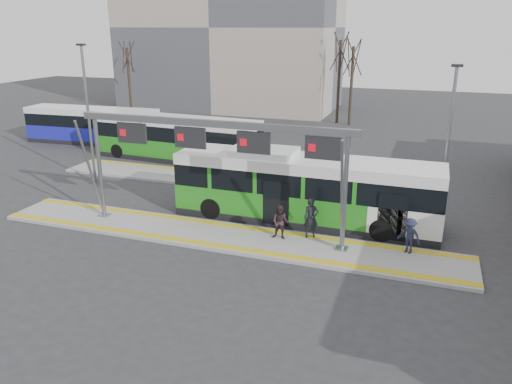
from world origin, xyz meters
TOP-DOWN VIEW (x-y plane):
  - ground at (0.00, 0.00)m, footprint 120.00×120.00m
  - platform_main at (0.00, 0.00)m, footprint 22.00×3.00m
  - platform_second at (-4.00, 8.00)m, footprint 20.00×3.00m
  - tactile_main at (0.00, 0.00)m, footprint 22.00×2.65m
  - tactile_second at (-4.00, 9.15)m, footprint 20.00×0.35m
  - gantry at (-0.35, 0.25)m, footprint 13.00×1.68m
  - apartment_block at (-14.00, 36.00)m, footprint 24.50×12.50m
  - hero_bus at (3.06, 3.32)m, footprint 12.87×2.76m
  - bg_bus_green at (-8.43, 11.75)m, footprint 12.55×3.45m
  - bg_bus_blue at (-17.54, 14.36)m, footprint 11.17×3.12m
  - passenger_a at (3.94, 1.10)m, footprint 0.79×0.66m
  - passenger_b at (2.69, 0.49)m, footprint 0.77×0.60m
  - passenger_c at (8.20, 0.88)m, footprint 1.14×0.92m
  - tree_left at (-0.29, 29.96)m, footprint 1.40×1.40m
  - tree_mid at (1.07, 29.16)m, footprint 1.40×1.40m
  - tree_far at (-22.36, 27.48)m, footprint 1.40×1.40m
  - lamp_west at (-10.66, 5.21)m, footprint 0.50×0.25m
  - lamp_east at (9.39, 5.23)m, footprint 0.50×0.25m

SIDE VIEW (x-z plane):
  - ground at x=0.00m, z-range 0.00..0.00m
  - platform_main at x=0.00m, z-range 0.00..0.15m
  - platform_second at x=-4.00m, z-range 0.00..0.15m
  - tactile_main at x=0.00m, z-range 0.15..0.17m
  - tactile_second at x=-4.00m, z-range 0.15..0.17m
  - passenger_c at x=8.20m, z-range 0.15..1.70m
  - passenger_b at x=2.69m, z-range 0.15..1.71m
  - passenger_a at x=3.94m, z-range 0.15..1.99m
  - bg_bus_blue at x=-17.54m, z-range -0.02..2.86m
  - bg_bus_green at x=-8.43m, z-range -0.02..3.08m
  - hero_bus at x=3.06m, z-range -0.15..3.39m
  - lamp_east at x=9.39m, z-range 0.24..7.85m
  - gantry at x=-0.35m, z-range 1.70..6.90m
  - lamp_west at x=-10.66m, z-range 0.24..8.50m
  - tree_far at x=-22.36m, z-range 2.05..9.97m
  - tree_mid at x=1.07m, z-range 2.16..10.53m
  - tree_left at x=-0.29m, z-range 2.32..11.28m
  - apartment_block at x=-14.00m, z-range 0.01..18.41m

